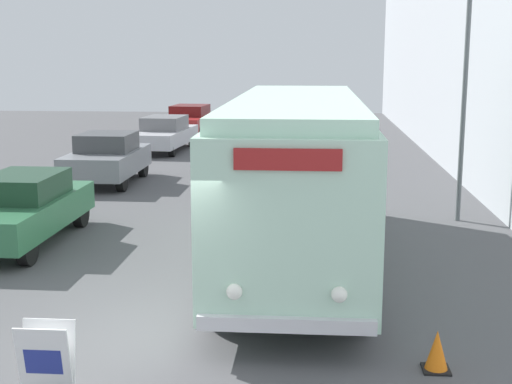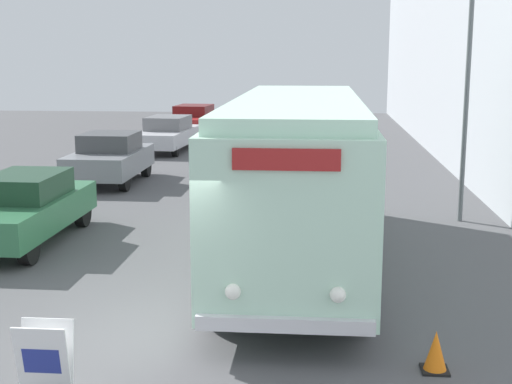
% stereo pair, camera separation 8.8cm
% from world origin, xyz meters
% --- Properties ---
extents(ground_plane, '(80.00, 80.00, 0.00)m').
position_xyz_m(ground_plane, '(0.00, 0.00, 0.00)').
color(ground_plane, '#4C4C4F').
extents(building_wall_right, '(0.30, 60.00, 8.33)m').
position_xyz_m(building_wall_right, '(7.27, 10.00, 4.17)').
color(building_wall_right, '#9EA3A8').
rests_on(building_wall_right, ground_plane).
extents(vintage_bus, '(2.51, 9.82, 3.28)m').
position_xyz_m(vintage_bus, '(2.09, 4.29, 1.84)').
color(vintage_bus, black).
rests_on(vintage_bus, ground_plane).
extents(sign_board, '(0.66, 0.35, 0.94)m').
position_xyz_m(sign_board, '(-0.77, -1.68, 0.45)').
color(sign_board, gray).
rests_on(sign_board, ground_plane).
extents(streetlamp, '(0.36, 0.36, 6.46)m').
position_xyz_m(streetlamp, '(6.03, 8.14, 4.18)').
color(streetlamp, '#595E60').
rests_on(streetlamp, ground_plane).
extents(parked_car_near, '(1.76, 4.59, 1.53)m').
position_xyz_m(parked_car_near, '(-3.87, 5.20, 0.78)').
color(parked_car_near, black).
rests_on(parked_car_near, ground_plane).
extents(parked_car_mid, '(1.98, 4.04, 1.60)m').
position_xyz_m(parked_car_mid, '(-4.14, 12.52, 0.81)').
color(parked_car_mid, black).
rests_on(parked_car_mid, ground_plane).
extents(parked_car_far, '(2.21, 4.76, 1.46)m').
position_xyz_m(parked_car_far, '(-3.89, 20.17, 0.73)').
color(parked_car_far, black).
rests_on(parked_car_far, ground_plane).
extents(parked_car_distant, '(2.35, 4.63, 1.49)m').
position_xyz_m(parked_car_distant, '(-3.84, 26.20, 0.77)').
color(parked_car_distant, black).
rests_on(parked_car_distant, ground_plane).
extents(traffic_cone, '(0.36, 0.36, 0.56)m').
position_xyz_m(traffic_cone, '(4.07, -0.57, 0.27)').
color(traffic_cone, black).
rests_on(traffic_cone, ground_plane).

